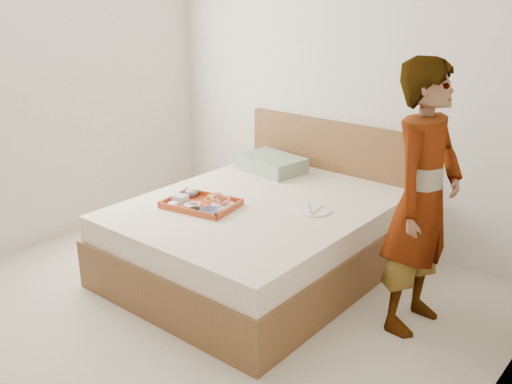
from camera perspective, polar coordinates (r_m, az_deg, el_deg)
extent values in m
cube|color=beige|center=(3.66, -9.32, -13.37)|extent=(3.50, 4.00, 0.01)
cube|color=silver|center=(4.66, 8.74, 11.14)|extent=(3.50, 0.01, 2.60)
cube|color=silver|center=(2.17, 20.93, -0.06)|extent=(0.01, 4.00, 2.60)
cube|color=brown|center=(4.19, 0.34, -4.45)|extent=(1.65, 2.00, 0.53)
cube|color=brown|center=(4.85, 7.60, 1.50)|extent=(1.65, 0.06, 0.95)
cube|color=#95B78E|center=(4.78, 1.54, 2.86)|extent=(0.57, 0.43, 0.13)
cube|color=#B23E26|center=(4.03, -5.49, -1.15)|extent=(0.54, 0.44, 0.04)
cylinder|color=white|center=(3.99, -3.33, -1.33)|extent=(0.20, 0.20, 0.01)
imported|color=#161D44|center=(3.86, -4.52, -1.96)|extent=(0.16, 0.16, 0.03)
cylinder|color=black|center=(3.91, -6.08, -1.78)|extent=(0.08, 0.08, 0.03)
cylinder|color=white|center=(4.03, -6.35, -1.24)|extent=(0.14, 0.14, 0.01)
cylinder|color=orange|center=(4.10, -4.41, -0.77)|extent=(0.14, 0.14, 0.01)
imported|color=#161D44|center=(4.20, -6.49, -0.18)|extent=(0.12, 0.12, 0.03)
cube|color=silver|center=(4.11, -7.59, -0.60)|extent=(0.12, 0.10, 0.04)
cylinder|color=white|center=(4.02, -8.28, -1.24)|extent=(0.08, 0.08, 0.02)
cylinder|color=white|center=(3.95, 5.73, -1.84)|extent=(0.31, 0.31, 0.01)
imported|color=white|center=(3.46, 16.29, -0.73)|extent=(0.41, 0.61, 1.64)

